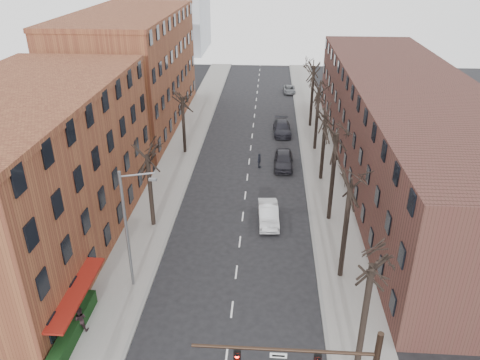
# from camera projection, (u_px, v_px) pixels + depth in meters

# --- Properties ---
(sidewalk_left) EXTENTS (4.00, 90.00, 0.15)m
(sidewalk_left) POSITION_uv_depth(u_px,v_px,m) (183.00, 149.00, 55.61)
(sidewalk_left) COLOR gray
(sidewalk_left) RESTS_ON ground
(sidewalk_right) EXTENTS (4.00, 90.00, 0.15)m
(sidewalk_right) POSITION_uv_depth(u_px,v_px,m) (319.00, 152.00, 54.68)
(sidewalk_right) COLOR gray
(sidewalk_right) RESTS_ON ground
(building_left_near) EXTENTS (12.00, 26.00, 12.00)m
(building_left_near) POSITION_uv_depth(u_px,v_px,m) (30.00, 176.00, 35.57)
(building_left_near) COLOR brown
(building_left_near) RESTS_ON ground
(building_left_far) EXTENTS (12.00, 28.00, 14.00)m
(building_left_far) POSITION_uv_depth(u_px,v_px,m) (132.00, 72.00, 61.02)
(building_left_far) COLOR brown
(building_left_far) RESTS_ON ground
(building_right) EXTENTS (12.00, 50.00, 10.00)m
(building_right) POSITION_uv_depth(u_px,v_px,m) (406.00, 129.00, 47.55)
(building_right) COLOR #462620
(building_right) RESTS_ON ground
(awning_left) EXTENTS (1.20, 7.00, 0.15)m
(awning_left) POSITION_uv_depth(u_px,v_px,m) (83.00, 324.00, 29.83)
(awning_left) COLOR maroon
(awning_left) RESTS_ON ground
(hedge) EXTENTS (0.80, 6.00, 1.00)m
(hedge) POSITION_uv_depth(u_px,v_px,m) (74.00, 328.00, 28.65)
(hedge) COLOR #123311
(hedge) RESTS_ON sidewalk_left
(tree_right_b) EXTENTS (5.20, 5.20, 10.80)m
(tree_right_b) POSITION_uv_depth(u_px,v_px,m) (340.00, 276.00, 34.20)
(tree_right_b) COLOR black
(tree_right_b) RESTS_ON ground
(tree_right_c) EXTENTS (5.20, 5.20, 11.60)m
(tree_right_c) POSITION_uv_depth(u_px,v_px,m) (328.00, 219.00, 41.34)
(tree_right_c) COLOR black
(tree_right_c) RESTS_ON ground
(tree_right_d) EXTENTS (5.20, 5.20, 10.00)m
(tree_right_d) POSITION_uv_depth(u_px,v_px,m) (320.00, 179.00, 48.48)
(tree_right_d) COLOR black
(tree_right_d) RESTS_ON ground
(tree_right_e) EXTENTS (5.20, 5.20, 10.80)m
(tree_right_e) POSITION_uv_depth(u_px,v_px,m) (314.00, 149.00, 55.63)
(tree_right_e) COLOR black
(tree_right_e) RESTS_ON ground
(tree_right_f) EXTENTS (5.20, 5.20, 11.60)m
(tree_right_f) POSITION_uv_depth(u_px,v_px,m) (310.00, 126.00, 62.77)
(tree_right_f) COLOR black
(tree_right_f) RESTS_ON ground
(tree_left_a) EXTENTS (5.20, 5.20, 9.50)m
(tree_left_a) POSITION_uv_depth(u_px,v_px,m) (154.00, 225.00, 40.44)
(tree_left_a) COLOR black
(tree_left_a) RESTS_ON ground
(tree_left_b) EXTENTS (5.20, 5.20, 9.50)m
(tree_left_b) POSITION_uv_depth(u_px,v_px,m) (185.00, 153.00, 54.73)
(tree_left_b) COLOR black
(tree_left_b) RESTS_ON ground
(streetlight) EXTENTS (2.45, 0.22, 9.03)m
(streetlight) POSITION_uv_depth(u_px,v_px,m) (128.00, 226.00, 31.03)
(streetlight) COLOR slate
(streetlight) RESTS_ON ground
(silver_sedan) EXTENTS (1.97, 4.88, 1.58)m
(silver_sedan) POSITION_uv_depth(u_px,v_px,m) (268.00, 214.00, 40.62)
(silver_sedan) COLOR silver
(silver_sedan) RESTS_ON ground
(parked_car_near) EXTENTS (2.13, 5.08, 1.72)m
(parked_car_near) POSITION_uv_depth(u_px,v_px,m) (284.00, 160.00, 50.83)
(parked_car_near) COLOR black
(parked_car_near) RESTS_ON ground
(parked_car_mid) EXTENTS (2.36, 5.42, 1.55)m
(parked_car_mid) POSITION_uv_depth(u_px,v_px,m) (282.00, 128.00, 60.00)
(parked_car_mid) COLOR black
(parked_car_mid) RESTS_ON ground
(parked_car_far) EXTENTS (1.94, 4.11, 1.14)m
(parked_car_far) POSITION_uv_depth(u_px,v_px,m) (289.00, 89.00, 77.04)
(parked_car_far) COLOR slate
(parked_car_far) RESTS_ON ground
(pedestrian_b) EXTENTS (0.94, 0.79, 1.74)m
(pedestrian_b) POSITION_uv_depth(u_px,v_px,m) (80.00, 319.00, 28.82)
(pedestrian_b) COLOR black
(pedestrian_b) RESTS_ON sidewalk_left
(pedestrian_crossing) EXTENTS (0.59, 1.02, 1.63)m
(pedestrian_crossing) POSITION_uv_depth(u_px,v_px,m) (259.00, 161.00, 50.73)
(pedestrian_crossing) COLOR black
(pedestrian_crossing) RESTS_ON ground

